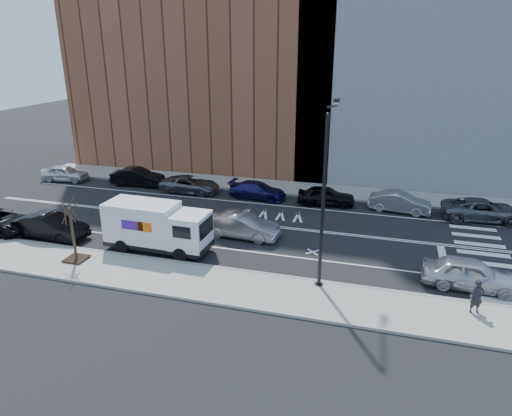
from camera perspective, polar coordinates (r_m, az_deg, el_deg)
The scene contains 23 objects.
ground at distance 32.40m, azimuth -2.49°, elevation -1.83°, with size 120.00×120.00×0.00m, color black.
sidewalk_near at distance 24.98m, azimuth -8.93°, elevation -8.90°, with size 44.00×3.60×0.15m, color gray.
sidewalk_far at distance 40.33m, azimuth 1.45°, elevation 2.76°, with size 44.00×3.60×0.15m, color gray.
curb_near at distance 26.42m, azimuth -7.31°, elevation -7.09°, with size 44.00×0.25×0.17m, color gray.
curb_far at distance 38.67m, azimuth 0.77°, elevation 2.01°, with size 44.00×0.25×0.17m, color gray.
crosswalk at distance 31.58m, azimuth 26.35°, elevation -4.61°, with size 3.00×14.00×0.01m, color white, non-canonical shape.
road_markings at distance 32.40m, azimuth -2.49°, elevation -1.82°, with size 40.00×8.60×0.01m, color white, non-canonical shape.
bldg_brick at distance 47.49m, azimuth -6.13°, elevation 18.67°, with size 26.00×10.00×22.00m, color brown.
bldg_concrete at distance 44.16m, azimuth 20.36°, elevation 20.12°, with size 20.00×10.00×26.00m, color slate.
streetlight at distance 22.83m, azimuth 8.62°, elevation 2.00°, with size 0.44×4.02×9.34m.
street_tree at distance 28.15m, azimuth -21.84°, elevation -3.62°, with size 1.20×1.20×3.75m.
fedex_van at distance 28.26m, azimuth -12.32°, elevation -2.26°, with size 6.57×2.47×2.97m.
far_parked_a at distance 45.48m, azimuth -22.80°, elevation 4.03°, with size 1.71×4.26×1.45m, color silver.
far_parked_b at distance 41.89m, azimuth -14.56°, elevation 3.77°, with size 1.65×4.74×1.56m, color black.
far_parked_c at distance 39.08m, azimuth -8.26°, elevation 2.93°, with size 2.32×5.03×1.40m, color #57595F.
far_parked_d at distance 37.19m, azimuth 0.20°, elevation 2.23°, with size 1.91×4.69×1.36m, color navy.
far_parked_e at distance 36.02m, azimuth 8.76°, elevation 1.51°, with size 1.78×4.42×1.51m, color black.
far_parked_f at distance 35.87m, azimuth 17.54°, elevation 0.69°, with size 1.58×4.52×1.49m, color #A2A3A7.
far_parked_g at distance 36.34m, azimuth 26.48°, elevation -0.23°, with size 2.56×5.55×1.54m, color #54575C.
driving_sedan at distance 29.72m, azimuth -1.75°, elevation -2.22°, with size 1.70×4.87×1.60m, color #9C9B9F.
near_parked_rear_a at distance 32.42m, azimuth -24.25°, elevation -2.11°, with size 1.72×4.94×1.63m, color black.
near_parked_front at distance 26.22m, azimuth 25.23°, elevation -7.42°, with size 1.93×4.81×1.64m, color silver.
pedestrian at distance 23.76m, azimuth 25.90°, elevation -9.94°, with size 0.61×0.40×1.69m, color black.
Camera 1 is at (9.62, -28.49, 12.07)m, focal length 32.00 mm.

